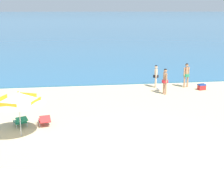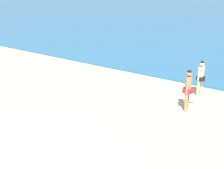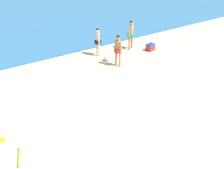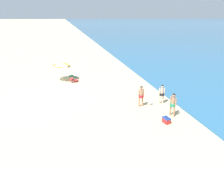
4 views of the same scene
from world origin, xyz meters
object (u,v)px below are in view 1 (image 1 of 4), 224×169
object	(u,v)px
lounge_chair_beside_umbrella	(21,121)
person_standing_near_shore	(156,75)
person_standing_beside	(186,73)
lounge_chair_under_umbrella	(45,120)
cooler_box	(202,87)
beach_ball	(159,88)
beach_umbrella_striped_main	(19,98)
person_wading_in	(165,79)

from	to	relation	value
lounge_chair_beside_umbrella	person_standing_near_shore	xyz separation A→B (m)	(8.27, 6.48, 0.63)
person_standing_near_shore	person_standing_beside	bearing A→B (deg)	-6.57
lounge_chair_under_umbrella	cooler_box	world-z (taller)	lounge_chair_under_umbrella
lounge_chair_under_umbrella	person_standing_beside	size ratio (longest dim) A/B	0.58
person_standing_beside	beach_ball	distance (m)	2.40
lounge_chair_beside_umbrella	cooler_box	xyz separation A→B (m)	(11.19, 5.38, -0.08)
lounge_chair_under_umbrella	person_standing_beside	xyz separation A→B (m)	(9.31, 6.21, 0.72)
person_standing_near_shore	lounge_chair_under_umbrella	bearing A→B (deg)	-138.07
beach_umbrella_striped_main	person_wading_in	size ratio (longest dim) A/B	1.93
beach_umbrella_striped_main	person_standing_near_shore	distance (m)	11.16
cooler_box	beach_ball	bearing A→B (deg)	177.11
person_standing_near_shore	beach_ball	distance (m)	1.20
beach_umbrella_striped_main	lounge_chair_under_umbrella	distance (m)	2.05
person_standing_beside	cooler_box	size ratio (longest dim) A/B	3.07
beach_umbrella_striped_main	cooler_box	world-z (taller)	beach_umbrella_striped_main
lounge_chair_beside_umbrella	person_wading_in	xyz separation A→B (m)	(8.37, 4.68, 0.68)
lounge_chair_beside_umbrella	person_standing_beside	distance (m)	12.14
beach_umbrella_striped_main	lounge_chair_under_umbrella	xyz separation A→B (m)	(0.92, 1.17, -1.41)
beach_umbrella_striped_main	person_standing_beside	distance (m)	12.63
beach_umbrella_striped_main	cooler_box	bearing A→B (deg)	30.63
person_wading_in	cooler_box	bearing A→B (deg)	13.78
person_wading_in	beach_ball	xyz separation A→B (m)	(-0.13, 0.84, -0.79)
beach_umbrella_striped_main	person_standing_near_shore	bearing A→B (deg)	43.26
beach_ball	cooler_box	bearing A→B (deg)	-2.89
person_standing_beside	cooler_box	xyz separation A→B (m)	(0.80, -0.86, -0.78)
beach_umbrella_striped_main	lounge_chair_beside_umbrella	world-z (taller)	beach_umbrella_striped_main
beach_umbrella_striped_main	cooler_box	size ratio (longest dim) A/B	5.79
beach_umbrella_striped_main	lounge_chair_beside_umbrella	xyz separation A→B (m)	(-0.17, 1.15, -1.40)
person_standing_near_shore	person_standing_beside	xyz separation A→B (m)	(2.12, -0.24, 0.07)
person_standing_beside	lounge_chair_beside_umbrella	bearing A→B (deg)	-149.04
person_standing_near_shore	beach_ball	bearing A→B (deg)	-91.82
person_standing_near_shore	beach_ball	xyz separation A→B (m)	(-0.03, -0.95, -0.73)
person_standing_near_shore	person_wading_in	world-z (taller)	person_wading_in
lounge_chair_beside_umbrella	lounge_chair_under_umbrella	bearing A→B (deg)	1.13
lounge_chair_under_umbrella	beach_ball	world-z (taller)	lounge_chair_under_umbrella
beach_umbrella_striped_main	person_standing_beside	xyz separation A→B (m)	(10.23, 7.38, -0.70)
lounge_chair_beside_umbrella	beach_umbrella_striped_main	bearing A→B (deg)	-81.77
lounge_chair_beside_umbrella	cooler_box	world-z (taller)	lounge_chair_beside_umbrella
person_standing_near_shore	person_wading_in	bearing A→B (deg)	-86.82
person_standing_near_shore	beach_ball	world-z (taller)	person_standing_near_shore
lounge_chair_beside_umbrella	person_standing_near_shore	world-z (taller)	person_standing_near_shore
person_wading_in	lounge_chair_beside_umbrella	bearing A→B (deg)	-150.77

